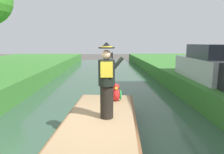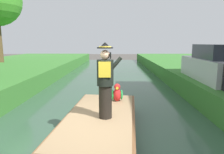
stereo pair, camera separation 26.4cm
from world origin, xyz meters
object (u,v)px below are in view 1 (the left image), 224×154
(person_pirate, at_px, (107,81))
(parrot_plush, at_px, (116,93))
(boat, at_px, (101,126))
(parked_car_silver, at_px, (210,65))

(person_pirate, height_order, parrot_plush, person_pirate)
(boat, distance_m, person_pirate, 1.26)
(boat, relative_size, parrot_plush, 7.60)
(boat, xyz_separation_m, parrot_plush, (0.45, 1.20, 0.55))
(parked_car_silver, bearing_deg, parrot_plush, -150.60)
(parrot_plush, relative_size, parked_car_silver, 0.14)
(person_pirate, xyz_separation_m, parrot_plush, (0.30, 1.42, -0.68))
(person_pirate, xyz_separation_m, parked_car_silver, (4.52, 3.80, -0.03))
(boat, height_order, parrot_plush, parrot_plush)
(parked_car_silver, bearing_deg, person_pirate, -139.94)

